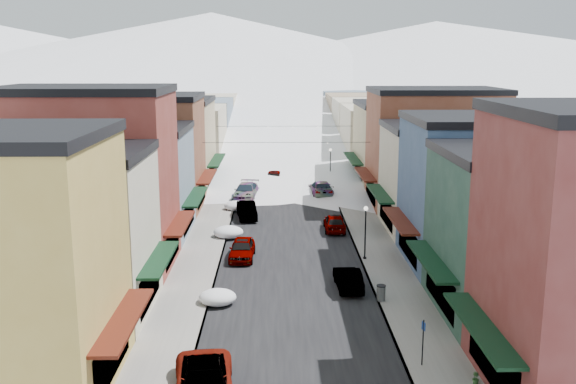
{
  "coord_description": "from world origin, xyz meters",
  "views": [
    {
      "loc": [
        -0.97,
        -22.11,
        14.32
      ],
      "look_at": [
        0.0,
        32.41,
        2.85
      ],
      "focal_mm": 40.0,
      "sensor_mm": 36.0,
      "label": 1
    }
  ],
  "objects_px": {
    "car_silver_sedan": "(242,249)",
    "trash_can": "(381,293)",
    "car_dark_hatch": "(247,210)",
    "car_green_sedan": "(348,278)",
    "streetlamp_near": "(365,226)",
    "car_white_suv": "(204,382)"
  },
  "relations": [
    {
      "from": "car_dark_hatch",
      "to": "trash_can",
      "type": "xyz_separation_m",
      "value": [
        8.89,
        -20.58,
        -0.11
      ]
    },
    {
      "from": "car_silver_sedan",
      "to": "car_dark_hatch",
      "type": "relative_size",
      "value": 0.97
    },
    {
      "from": "car_white_suv",
      "to": "streetlamp_near",
      "type": "distance_m",
      "value": 21.24
    },
    {
      "from": "car_silver_sedan",
      "to": "car_dark_hatch",
      "type": "distance_m",
      "value": 11.86
    },
    {
      "from": "trash_can",
      "to": "streetlamp_near",
      "type": "xyz_separation_m",
      "value": [
        0.14,
        8.15,
        1.95
      ]
    },
    {
      "from": "car_dark_hatch",
      "to": "car_green_sedan",
      "type": "relative_size",
      "value": 1.09
    },
    {
      "from": "streetlamp_near",
      "to": "trash_can",
      "type": "bearing_deg",
      "value": -90.96
    },
    {
      "from": "car_dark_hatch",
      "to": "trash_can",
      "type": "height_order",
      "value": "car_dark_hatch"
    },
    {
      "from": "car_white_suv",
      "to": "car_dark_hatch",
      "type": "height_order",
      "value": "car_white_suv"
    },
    {
      "from": "car_green_sedan",
      "to": "car_dark_hatch",
      "type": "bearing_deg",
      "value": -71.17
    },
    {
      "from": "car_dark_hatch",
      "to": "trash_can",
      "type": "relative_size",
      "value": 4.76
    },
    {
      "from": "car_dark_hatch",
      "to": "car_silver_sedan",
      "type": "bearing_deg",
      "value": -96.96
    },
    {
      "from": "car_silver_sedan",
      "to": "trash_can",
      "type": "xyz_separation_m",
      "value": [
        8.7,
        -8.72,
        -0.11
      ]
    },
    {
      "from": "car_dark_hatch",
      "to": "streetlamp_near",
      "type": "height_order",
      "value": "streetlamp_near"
    },
    {
      "from": "car_white_suv",
      "to": "car_dark_hatch",
      "type": "relative_size",
      "value": 1.21
    },
    {
      "from": "trash_can",
      "to": "car_silver_sedan",
      "type": "bearing_deg",
      "value": 134.94
    },
    {
      "from": "car_white_suv",
      "to": "trash_can",
      "type": "xyz_separation_m",
      "value": [
        9.3,
        10.79,
        -0.12
      ]
    },
    {
      "from": "car_green_sedan",
      "to": "streetlamp_near",
      "type": "bearing_deg",
      "value": -110.53
    },
    {
      "from": "car_silver_sedan",
      "to": "streetlamp_near",
      "type": "relative_size",
      "value": 1.13
    },
    {
      "from": "car_white_suv",
      "to": "trash_can",
      "type": "bearing_deg",
      "value": 42.5
    },
    {
      "from": "car_dark_hatch",
      "to": "car_green_sedan",
      "type": "height_order",
      "value": "car_dark_hatch"
    },
    {
      "from": "streetlamp_near",
      "to": "car_white_suv",
      "type": "bearing_deg",
      "value": -116.5
    }
  ]
}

